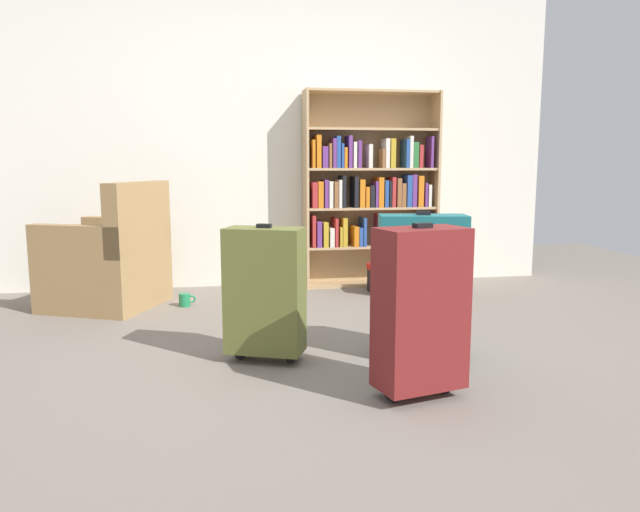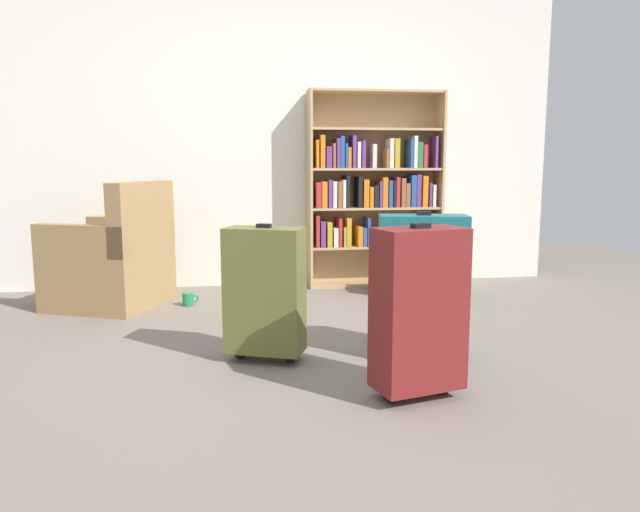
# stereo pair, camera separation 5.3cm
# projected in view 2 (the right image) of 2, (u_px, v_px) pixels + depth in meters

# --- Properties ---
(ground_plane) EXTENTS (8.34, 8.34, 0.00)m
(ground_plane) POSITION_uv_depth(u_px,v_px,m) (314.00, 366.00, 3.10)
(ground_plane) COLOR slate
(back_wall) EXTENTS (4.77, 0.10, 2.60)m
(back_wall) POSITION_uv_depth(u_px,v_px,m) (276.00, 130.00, 5.07)
(back_wall) COLOR silver
(back_wall) RESTS_ON ground
(bookshelf) EXTENTS (1.12, 0.26, 1.62)m
(bookshelf) POSITION_uv_depth(u_px,v_px,m) (374.00, 191.00, 5.08)
(bookshelf) COLOR tan
(bookshelf) RESTS_ON ground
(armchair) EXTENTS (0.92, 0.92, 0.90)m
(armchair) POSITION_uv_depth(u_px,v_px,m) (113.00, 263.00, 4.38)
(armchair) COLOR #9E7A4C
(armchair) RESTS_ON ground
(mug) EXTENTS (0.12, 0.08, 0.10)m
(mug) POSITION_uv_depth(u_px,v_px,m) (188.00, 299.00, 4.41)
(mug) COLOR #1E7F4C
(mug) RESTS_ON ground
(storage_box) EXTENTS (0.37, 0.25, 0.23)m
(storage_box) POSITION_uv_depth(u_px,v_px,m) (396.00, 278.00, 4.85)
(storage_box) COLOR black
(storage_box) RESTS_ON ground
(suitcase_olive) EXTENTS (0.44, 0.34, 0.72)m
(suitcase_olive) POSITION_uv_depth(u_px,v_px,m) (265.00, 291.00, 3.14)
(suitcase_olive) COLOR brown
(suitcase_olive) RESTS_ON ground
(suitcase_teal) EXTENTS (0.48, 0.27, 0.78)m
(suitcase_teal) POSITION_uv_depth(u_px,v_px,m) (422.00, 282.00, 3.21)
(suitcase_teal) COLOR #19666B
(suitcase_teal) RESTS_ON ground
(suitcase_dark_red) EXTENTS (0.42, 0.31, 0.77)m
(suitcase_dark_red) POSITION_uv_depth(u_px,v_px,m) (419.00, 309.00, 2.63)
(suitcase_dark_red) COLOR maroon
(suitcase_dark_red) RESTS_ON ground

